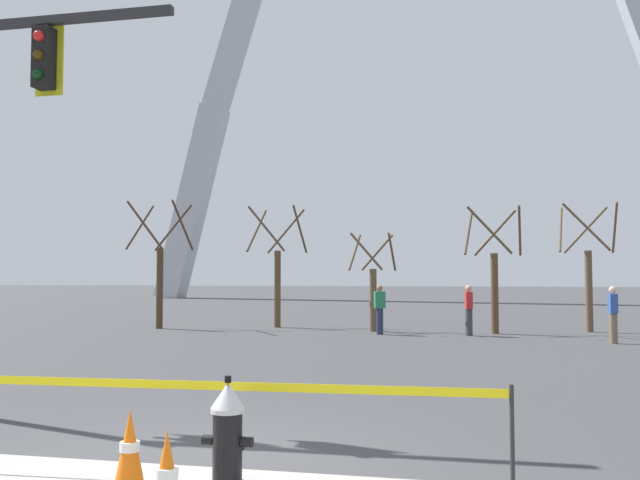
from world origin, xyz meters
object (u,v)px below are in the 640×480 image
traffic_cone_mid_sidewalk (130,453)px  monument_arch (424,32)px  fire_hydrant (228,436)px  pedestrian_walking_right (380,309)px  pedestrian_walking_left (469,310)px  pedestrian_standing_center (613,314)px

traffic_cone_mid_sidewalk → monument_arch: monument_arch is taller
fire_hydrant → pedestrian_walking_right: pedestrian_walking_right is taller
pedestrian_walking_right → monument_arch: bearing=90.0°
monument_arch → pedestrian_walking_right: bearing=-90.0°
fire_hydrant → pedestrian_walking_left: (2.32, 15.95, 0.35)m
monument_arch → pedestrian_standing_center: size_ratio=31.52×
fire_hydrant → pedestrian_standing_center: pedestrian_standing_center is taller
fire_hydrant → traffic_cone_mid_sidewalk: bearing=-156.8°
fire_hydrant → traffic_cone_mid_sidewalk: fire_hydrant is taller
traffic_cone_mid_sidewalk → monument_arch: (0.26, 48.71, 21.50)m
fire_hydrant → pedestrian_standing_center: (6.21, 14.25, 0.35)m
pedestrian_walking_left → pedestrian_standing_center: size_ratio=1.00×
traffic_cone_mid_sidewalk → monument_arch: bearing=89.7°
traffic_cone_mid_sidewalk → monument_arch: size_ratio=0.01×
monument_arch → pedestrian_walking_left: monument_arch is taller
pedestrian_standing_center → traffic_cone_mid_sidewalk: bearing=-115.6°
monument_arch → pedestrian_walking_right: size_ratio=31.52×
traffic_cone_mid_sidewalk → pedestrian_walking_left: (3.08, 16.28, 0.46)m
fire_hydrant → pedestrian_walking_right: size_ratio=0.62×
monument_arch → pedestrian_standing_center: 40.66m
pedestrian_walking_left → pedestrian_walking_right: 2.81m
fire_hydrant → monument_arch: 52.90m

